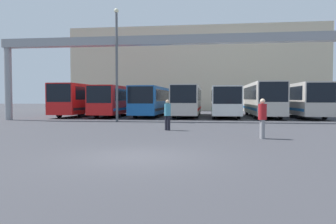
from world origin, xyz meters
The scene contains 13 objects.
ground_plane centered at (0.00, 0.00, 0.00)m, with size 200.00×200.00×0.00m, color #38383D.
building_backdrop centered at (0.00, 45.61, 6.45)m, with size 39.39×12.00×12.91m.
overhead_gantry centered at (0.00, 16.16, 5.81)m, with size 30.46×0.80×6.87m.
bus_slot_0 centered at (-11.21, 23.19, 1.88)m, with size 2.54×10.73×3.27m.
bus_slot_1 centered at (-7.47, 23.39, 1.77)m, with size 2.50×11.13×3.07m.
bus_slot_2 centered at (-3.74, 24.05, 1.73)m, with size 2.50×12.47×3.00m.
bus_slot_3 centered at (0.00, 23.58, 1.79)m, with size 2.47×11.53×3.11m.
bus_slot_4 centered at (3.74, 23.36, 1.71)m, with size 2.60×11.09×2.96m.
bus_slot_5 centered at (7.47, 23.93, 1.92)m, with size 2.57×12.21×3.33m.
bus_slot_6 centered at (11.21, 23.43, 1.87)m, with size 2.51×11.22×3.24m.
pedestrian_far_center centered at (4.67, 5.41, 0.98)m, with size 0.38×0.38×1.84m.
pedestrian_mid_right centered at (-0.16, 8.77, 0.95)m, with size 0.37×0.37×1.78m.
lamp_post centered at (-5.20, 15.75, 4.90)m, with size 0.36×0.36×9.06m.
Camera 1 is at (2.29, -10.00, 1.85)m, focal length 35.00 mm.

